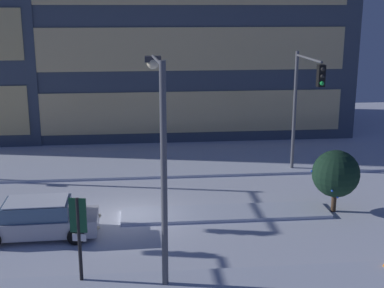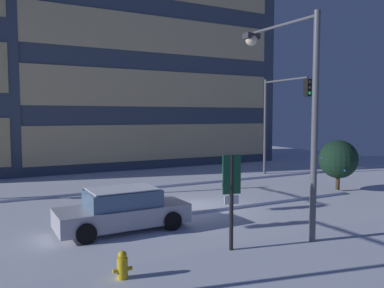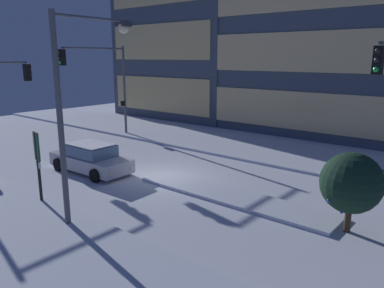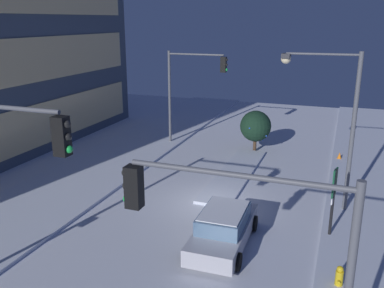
% 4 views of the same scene
% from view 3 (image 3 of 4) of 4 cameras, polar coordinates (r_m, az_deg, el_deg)
% --- Properties ---
extents(ground, '(52.00, 52.00, 0.00)m').
position_cam_3_polar(ground, '(18.75, -4.69, -5.09)').
color(ground, silver).
extents(curb_strip_near, '(52.00, 5.20, 0.14)m').
position_cam_3_polar(curb_strip_near, '(14.62, -26.84, -11.64)').
color(curb_strip_near, silver).
rests_on(curb_strip_near, ground).
extents(curb_strip_far, '(52.00, 5.20, 0.14)m').
position_cam_3_polar(curb_strip_far, '(24.65, 7.95, -0.57)').
color(curb_strip_far, silver).
rests_on(curb_strip_far, ground).
extents(median_strip, '(9.00, 1.80, 0.14)m').
position_cam_3_polar(median_strip, '(16.19, 5.92, -7.85)').
color(median_strip, silver).
rests_on(median_strip, ground).
extents(office_tower_secondary, '(13.09, 8.51, 18.96)m').
position_cam_3_polar(office_tower_secondary, '(38.73, -0.58, 18.48)').
color(office_tower_secondary, '#424C5B').
rests_on(office_tower_secondary, ground).
extents(car_near, '(4.77, 2.15, 1.49)m').
position_cam_3_polar(car_near, '(20.13, -15.03, -2.12)').
color(car_near, '#B7B7C1').
rests_on(car_near, ground).
extents(traffic_light_corner_far_left, '(0.32, 5.38, 6.57)m').
position_cam_3_polar(traffic_light_corner_far_left, '(27.60, -13.44, 10.03)').
color(traffic_light_corner_far_left, '#565960').
rests_on(traffic_light_corner_far_left, ground).
extents(street_lamp_arched, '(0.58, 3.37, 7.26)m').
position_cam_3_polar(street_lamp_arched, '(13.67, -16.26, 8.21)').
color(street_lamp_arched, '#565960').
rests_on(street_lamp_arched, ground).
extents(parking_info_sign, '(0.55, 0.17, 2.95)m').
position_cam_3_polar(parking_info_sign, '(16.17, -22.22, -2.05)').
color(parking_info_sign, black).
rests_on(parking_info_sign, ground).
extents(decorated_tree_median, '(2.10, 2.06, 2.77)m').
position_cam_3_polar(decorated_tree_median, '(13.66, 22.88, -5.44)').
color(decorated_tree_median, '#473323').
rests_on(decorated_tree_median, ground).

